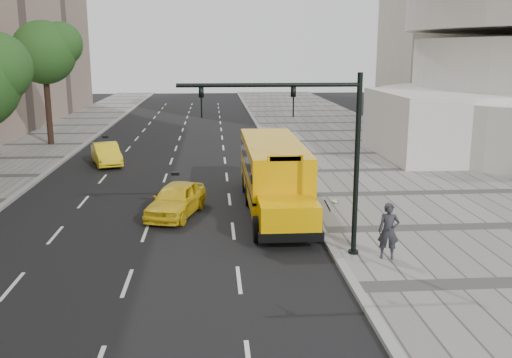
{
  "coord_description": "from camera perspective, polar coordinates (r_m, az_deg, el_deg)",
  "views": [
    {
      "loc": [
        1.76,
        -26.9,
        7.12
      ],
      "look_at": [
        3.5,
        -4.0,
        1.9
      ],
      "focal_mm": 40.0,
      "sensor_mm": 36.0,
      "label": 1
    }
  ],
  "objects": [
    {
      "name": "traffic_signal",
      "position": [
        19.16,
        6.04,
        3.64
      ],
      "size": [
        6.18,
        0.36,
        6.4
      ],
      "color": "black",
      "rests_on": "ground"
    },
    {
      "name": "taxi_far",
      "position": [
        37.23,
        -14.73,
        2.43
      ],
      "size": [
        2.67,
        4.42,
        1.37
      ],
      "primitive_type": "imported",
      "rotation": [
        0.0,
        0.0,
        0.31
      ],
      "color": "yellow",
      "rests_on": "ground"
    },
    {
      "name": "ground",
      "position": [
        27.88,
        -7.82,
        -2.11
      ],
      "size": [
        140.0,
        140.0,
        0.0
      ],
      "primitive_type": "plane",
      "color": "black",
      "rests_on": "ground"
    },
    {
      "name": "taxi_near",
      "position": [
        25.15,
        -7.99,
        -2.04
      ],
      "size": [
        2.87,
        4.59,
        1.46
      ],
      "primitive_type": "imported",
      "rotation": [
        0.0,
        0.0,
        -0.29
      ],
      "color": "yellow",
      "rests_on": "ground"
    },
    {
      "name": "tree_c",
      "position": [
        45.4,
        -20.35,
        11.83
      ],
      "size": [
        5.19,
        4.62,
        9.24
      ],
      "color": "black",
      "rests_on": "ground"
    },
    {
      "name": "sidewalk_museum",
      "position": [
        29.63,
        16.02,
        -1.46
      ],
      "size": [
        12.0,
        140.0,
        0.15
      ],
      "primitive_type": "cube",
      "color": "gray",
      "rests_on": "ground"
    },
    {
      "name": "school_bus",
      "position": [
        26.12,
        1.77,
        0.97
      ],
      "size": [
        2.96,
        11.56,
        3.19
      ],
      "color": "#ECA700",
      "rests_on": "ground"
    },
    {
      "name": "pedestrian",
      "position": [
        19.89,
        13.12,
        -5.09
      ],
      "size": [
        0.8,
        0.63,
        1.94
      ],
      "primitive_type": "imported",
      "rotation": [
        0.0,
        0.0,
        -0.26
      ],
      "color": "#28282E",
      "rests_on": "sidewalk_museum"
    },
    {
      "name": "curb_museum",
      "position": [
        28.13,
        4.47,
        -1.74
      ],
      "size": [
        0.3,
        140.0,
        0.15
      ],
      "primitive_type": "cube",
      "color": "gray",
      "rests_on": "ground"
    },
    {
      "name": "curb_far",
      "position": [
        29.47,
        -23.56,
        -2.12
      ],
      "size": [
        0.3,
        140.0,
        0.15
      ],
      "primitive_type": "cube",
      "color": "gray",
      "rests_on": "ground"
    }
  ]
}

